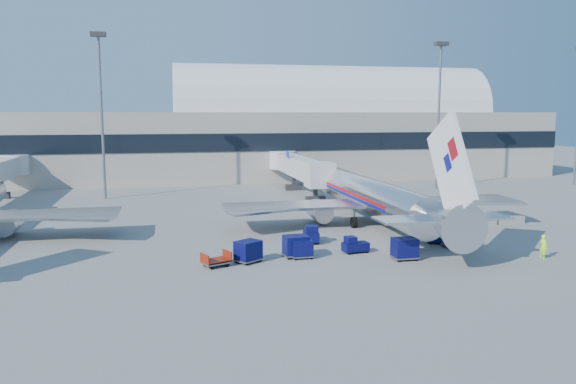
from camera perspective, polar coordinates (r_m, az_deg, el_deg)
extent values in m
plane|color=gray|center=(53.51, 0.40, -4.73)|extent=(260.00, 260.00, 0.00)
cube|color=#B2AA9E|center=(107.98, -19.44, 4.46)|extent=(170.00, 28.00, 12.00)
cube|color=black|center=(94.13, -20.53, 4.57)|extent=(170.00, 0.40, 3.00)
cylinder|color=white|center=(111.45, 4.24, 8.07)|extent=(60.00, 18.00, 18.00)
cylinder|color=silver|center=(61.46, 8.32, -0.40)|extent=(3.80, 28.00, 3.80)
sphere|color=silver|center=(74.62, 4.58, 1.12)|extent=(3.72, 3.72, 3.72)
cone|color=silver|center=(46.08, 15.71, -2.92)|extent=(3.80, 6.00, 3.80)
cube|color=maroon|center=(62.35, 8.00, -0.05)|extent=(3.85, 20.16, 0.32)
cube|color=navy|center=(62.41, 8.00, -0.38)|extent=(3.85, 20.16, 0.32)
cube|color=white|center=(45.03, 16.22, 2.48)|extent=(0.35, 7.79, 8.74)
cube|color=silver|center=(46.47, 15.43, -2.56)|extent=(11.00, 3.00, 0.18)
cube|color=silver|center=(60.63, 8.64, -1.10)|extent=(32.00, 5.00, 0.28)
cylinder|color=#B7B7BC|center=(60.50, 3.23, -1.95)|extent=(2.10, 3.80, 2.10)
cylinder|color=#B7B7BC|center=(64.26, 12.74, -1.55)|extent=(2.10, 3.80, 2.10)
cylinder|color=black|center=(72.12, 5.24, -1.09)|extent=(0.40, 0.90, 0.90)
cylinder|color=#B7B7BC|center=(60.33, -26.51, -2.82)|extent=(2.10, 3.80, 2.10)
cube|color=silver|center=(83.50, 1.03, 2.64)|extent=(2.70, 24.00, 2.70)
cube|color=silver|center=(71.73, 3.25, 1.75)|extent=(3.40, 3.20, 3.20)
cylinder|color=silver|center=(94.69, -0.55, 3.27)|extent=(4.40, 4.40, 3.00)
cube|color=#2D2D30|center=(74.11, 2.79, 0.24)|extent=(0.50, 0.50, 3.00)
cube|color=#2D2D30|center=(74.30, 2.78, -0.80)|extent=(2.60, 1.00, 0.90)
cube|color=#2D2D30|center=(86.64, 0.58, 1.37)|extent=(0.50, 0.50, 3.00)
cube|color=#2D2D30|center=(86.80, 0.58, 0.48)|extent=(2.60, 1.00, 0.90)
cube|color=#1C229C|center=(83.00, -0.04, 3.85)|extent=(0.12, 1.40, 0.90)
cylinder|color=silver|center=(95.61, -26.07, 2.50)|extent=(4.40, 4.40, 3.00)
cube|color=#2D2D30|center=(87.80, -27.24, -0.32)|extent=(2.60, 1.00, 0.90)
cylinder|color=slate|center=(81.42, -18.38, 7.03)|extent=(0.36, 0.36, 22.00)
cube|color=#2D2D30|center=(82.10, -18.74, 14.94)|extent=(2.00, 1.20, 0.60)
cylinder|color=slate|center=(90.90, 15.04, 7.22)|extent=(0.36, 0.36, 22.00)
cube|color=#2D2D30|center=(91.50, 15.31, 14.31)|extent=(2.00, 1.20, 0.60)
cube|color=#9E9E96|center=(61.58, 16.58, -2.95)|extent=(3.00, 0.55, 0.90)
cube|color=#9E9E96|center=(63.22, 19.21, -2.79)|extent=(3.00, 0.55, 0.90)
cube|color=#9E9E96|center=(64.99, 21.70, -2.63)|extent=(3.00, 0.55, 0.90)
cube|color=#090B45|center=(48.34, 6.87, -5.53)|extent=(2.33, 1.40, 0.72)
cube|color=#090B45|center=(48.00, 6.37, -4.92)|extent=(0.99, 1.07, 0.67)
cylinder|color=black|center=(49.12, 7.43, -5.63)|extent=(0.56, 0.29, 0.54)
cube|color=#090B45|center=(53.13, 15.10, -4.54)|extent=(2.37, 1.92, 0.69)
cube|color=#090B45|center=(53.02, 14.62, -3.94)|extent=(1.16, 1.20, 0.65)
cylinder|color=black|center=(53.59, 15.88, -4.73)|extent=(0.55, 0.42, 0.52)
cube|color=#090B45|center=(51.85, 2.37, -4.46)|extent=(1.62, 2.70, 0.83)
cube|color=#090B45|center=(51.17, 2.44, -3.86)|extent=(1.24, 1.14, 0.78)
cylinder|color=black|center=(52.72, 1.72, -4.58)|extent=(0.33, 0.65, 0.62)
cube|color=#090B45|center=(46.14, 1.41, -5.68)|extent=(1.70, 1.35, 1.34)
cube|color=slate|center=(46.30, 1.41, -6.49)|extent=(1.80, 1.39, 0.09)
cylinder|color=black|center=(46.95, 2.01, -6.31)|extent=(0.37, 0.16, 0.37)
cube|color=#090B45|center=(46.42, 0.80, -5.40)|extent=(2.08, 1.69, 1.57)
cube|color=slate|center=(46.61, 0.80, -6.35)|extent=(2.19, 1.75, 0.11)
cylinder|color=black|center=(47.40, 1.44, -6.13)|extent=(0.45, 0.21, 0.43)
cube|color=#090B45|center=(44.95, -4.08, -5.92)|extent=(2.38, 2.27, 1.51)
cube|color=slate|center=(45.14, -4.07, -6.85)|extent=(2.49, 2.37, 0.10)
cylinder|color=black|center=(46.03, -3.89, -6.59)|extent=(0.44, 0.38, 0.42)
cube|color=#090B45|center=(46.62, 11.78, -5.55)|extent=(1.93, 1.52, 1.53)
cube|color=slate|center=(46.80, 11.75, -6.46)|extent=(2.04, 1.57, 0.11)
cylinder|color=black|center=(47.62, 12.26, -6.25)|extent=(0.43, 0.18, 0.42)
cube|color=#090B45|center=(51.96, 16.66, -4.29)|extent=(1.98, 1.55, 1.57)
cube|color=slate|center=(52.13, 16.63, -5.14)|extent=(2.08, 1.61, 0.11)
cylinder|color=black|center=(53.00, 17.06, -4.97)|extent=(0.44, 0.18, 0.43)
cube|color=slate|center=(44.13, -7.31, -7.11)|extent=(2.48, 2.14, 0.11)
cube|color=maroon|center=(44.08, -7.31, -6.87)|extent=(2.50, 2.18, 0.08)
cylinder|color=black|center=(44.92, -6.88, -7.02)|extent=(0.41, 0.29, 0.38)
imported|color=#A0FF1A|center=(50.57, 24.51, -5.06)|extent=(0.54, 0.76, 1.98)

